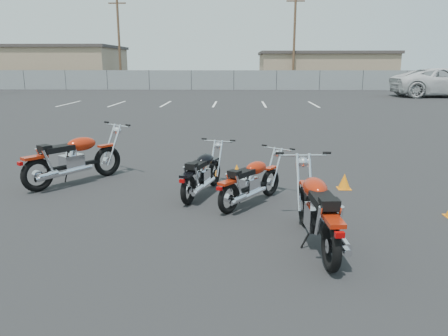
{
  "coord_description": "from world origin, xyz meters",
  "views": [
    {
      "loc": [
        0.44,
        -6.72,
        2.41
      ],
      "look_at": [
        0.2,
        0.6,
        0.65
      ],
      "focal_mm": 35.0,
      "sensor_mm": 36.0,
      "label": 1
    }
  ],
  "objects_px": {
    "motorcycle_third_red": "(251,182)",
    "motorcycle_rear_red": "(318,211)",
    "motorcycle_second_black": "(202,173)",
    "white_van": "(446,74)",
    "motorcycle_front_red": "(74,159)"
  },
  "relations": [
    {
      "from": "motorcycle_third_red",
      "to": "motorcycle_rear_red",
      "type": "xyz_separation_m",
      "value": [
        0.85,
        -1.76,
        0.08
      ]
    },
    {
      "from": "motorcycle_front_red",
      "to": "motorcycle_rear_red",
      "type": "bearing_deg",
      "value": -34.34
    },
    {
      "from": "motorcycle_rear_red",
      "to": "white_van",
      "type": "distance_m",
      "value": 31.12
    },
    {
      "from": "motorcycle_front_red",
      "to": "motorcycle_third_red",
      "type": "distance_m",
      "value": 3.8
    },
    {
      "from": "motorcycle_second_black",
      "to": "motorcycle_front_red",
      "type": "bearing_deg",
      "value": 165.14
    },
    {
      "from": "motorcycle_second_black",
      "to": "white_van",
      "type": "xyz_separation_m",
      "value": [
        15.91,
        25.37,
        1.24
      ]
    },
    {
      "from": "motorcycle_third_red",
      "to": "white_van",
      "type": "distance_m",
      "value": 29.98
    },
    {
      "from": "motorcycle_front_red",
      "to": "motorcycle_third_red",
      "type": "relative_size",
      "value": 1.25
    },
    {
      "from": "motorcycle_second_black",
      "to": "motorcycle_third_red",
      "type": "relative_size",
      "value": 1.11
    },
    {
      "from": "motorcycle_rear_red",
      "to": "white_van",
      "type": "xyz_separation_m",
      "value": [
        14.17,
        27.68,
        1.16
      ]
    },
    {
      "from": "motorcycle_third_red",
      "to": "motorcycle_rear_red",
      "type": "distance_m",
      "value": 1.95
    },
    {
      "from": "motorcycle_front_red",
      "to": "motorcycle_third_red",
      "type": "height_order",
      "value": "motorcycle_front_red"
    },
    {
      "from": "motorcycle_second_black",
      "to": "white_van",
      "type": "relative_size",
      "value": 0.21
    },
    {
      "from": "motorcycle_front_red",
      "to": "motorcycle_rear_red",
      "type": "height_order",
      "value": "motorcycle_front_red"
    },
    {
      "from": "motorcycle_third_red",
      "to": "motorcycle_front_red",
      "type": "bearing_deg",
      "value": 160.53
    }
  ]
}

